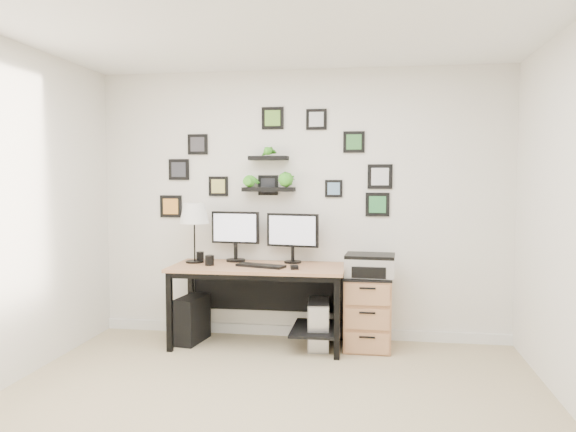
% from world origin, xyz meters
% --- Properties ---
extents(room, '(4.00, 4.00, 4.00)m').
position_xyz_m(room, '(0.00, 1.98, 0.05)').
color(room, '#C5B48D').
rests_on(room, ground).
extents(desk, '(1.60, 0.70, 0.75)m').
position_xyz_m(desk, '(-0.31, 1.67, 0.63)').
color(desk, tan).
rests_on(desk, ground).
extents(monitor_left, '(0.48, 0.20, 0.49)m').
position_xyz_m(monitor_left, '(-0.62, 1.86, 1.03)').
color(monitor_left, black).
rests_on(monitor_left, desk).
extents(monitor_right, '(0.51, 0.19, 0.47)m').
position_xyz_m(monitor_right, '(-0.06, 1.84, 1.03)').
color(monitor_right, black).
rests_on(monitor_right, desk).
extents(keyboard, '(0.48, 0.28, 0.02)m').
position_xyz_m(keyboard, '(-0.31, 1.57, 0.76)').
color(keyboard, black).
rests_on(keyboard, desk).
extents(mouse, '(0.09, 0.12, 0.03)m').
position_xyz_m(mouse, '(0.01, 1.50, 0.77)').
color(mouse, black).
rests_on(mouse, desk).
extents(table_lamp, '(0.28, 0.28, 0.57)m').
position_xyz_m(table_lamp, '(-0.99, 1.73, 1.21)').
color(table_lamp, black).
rests_on(table_lamp, desk).
extents(mug, '(0.08, 0.08, 0.09)m').
position_xyz_m(mug, '(-0.80, 1.58, 0.80)').
color(mug, black).
rests_on(mug, desk).
extents(pen_cup, '(0.07, 0.07, 0.09)m').
position_xyz_m(pen_cup, '(-0.96, 1.81, 0.80)').
color(pen_cup, black).
rests_on(pen_cup, desk).
extents(pc_tower_black, '(0.25, 0.46, 0.43)m').
position_xyz_m(pc_tower_black, '(-1.00, 1.66, 0.22)').
color(pc_tower_black, black).
rests_on(pc_tower_black, ground).
extents(pc_tower_grey, '(0.22, 0.45, 0.43)m').
position_xyz_m(pc_tower_grey, '(0.21, 1.66, 0.21)').
color(pc_tower_grey, gray).
rests_on(pc_tower_grey, ground).
extents(file_cabinet, '(0.43, 0.53, 0.67)m').
position_xyz_m(file_cabinet, '(0.66, 1.72, 0.34)').
color(file_cabinet, tan).
rests_on(file_cabinet, ground).
extents(printer, '(0.46, 0.38, 0.20)m').
position_xyz_m(printer, '(0.67, 1.68, 0.77)').
color(printer, silver).
rests_on(printer, file_cabinet).
extents(wall_decor, '(2.30, 0.18, 1.08)m').
position_xyz_m(wall_decor, '(-0.27, 1.93, 1.64)').
color(wall_decor, black).
rests_on(wall_decor, ground).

